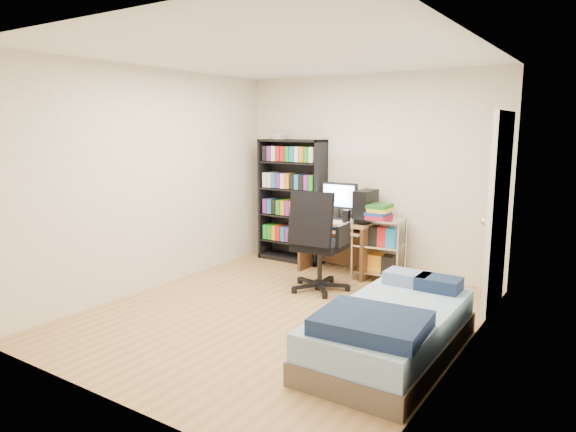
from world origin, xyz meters
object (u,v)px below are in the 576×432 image
Objects in this scene: media_shelf at (292,199)px; computer_desk at (347,225)px; bed at (391,330)px; office_chair at (318,259)px.

media_shelf is 1.53× the size of computer_desk.
computer_desk is (0.92, -0.15, -0.25)m from media_shelf.
computer_desk is at bearing -9.05° from media_shelf.
computer_desk reaches higher than bed.
media_shelf is 1.50× the size of office_chair.
bed is at bearing -42.57° from media_shelf.
media_shelf is at bearing 130.76° from office_chair.
computer_desk is 0.88m from office_chair.
office_chair is at bearing -85.22° from computer_desk.
bed is (1.35, -1.16, -0.14)m from office_chair.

